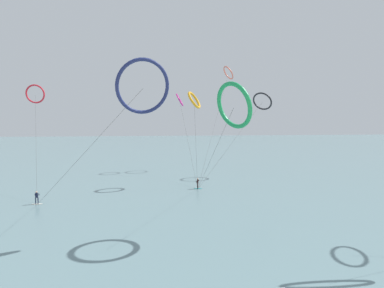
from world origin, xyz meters
TOP-DOWN VIEW (x-y plane):
  - sea_water at (0.00, 108.09)m, footprint 400.00×200.00m
  - surfer_teal at (2.69, 37.26)m, footprint 1.40×0.59m
  - surfer_ivory at (-19.02, 31.38)m, footprint 1.40×0.64m
  - kite_magenta at (1.47, 56.30)m, footprint 2.35×20.77m
  - kite_amber at (2.67, 41.32)m, footprint 3.41×6.05m
  - kite_coral at (12.97, 59.02)m, footprint 11.66×23.72m
  - kite_crimson at (-27.15, 53.38)m, footprint 10.03×22.57m
  - kite_charcoal at (17.18, 48.26)m, footprint 16.80×13.33m
  - kite_emerald at (3.51, 19.50)m, footprint 3.57×20.20m
  - kite_navy at (-4.90, 19.19)m, footprint 16.75×13.79m

SIDE VIEW (x-z plane):
  - sea_water at x=0.00m, z-range 0.00..0.08m
  - surfer_teal at x=2.69m, z-range -0.03..1.67m
  - surfer_ivory at x=-19.02m, z-range -0.03..1.67m
  - kite_emerald at x=3.51m, z-range 4.96..19.38m
  - kite_navy at x=-4.90m, z-range 5.65..21.90m
  - kite_amber at x=2.67m, z-range 6.35..22.14m
  - kite_charcoal at x=17.18m, z-range 6.44..22.84m
  - kite_magenta at x=1.47m, z-range 6.94..23.76m
  - kite_crimson at x=-27.15m, z-range 7.07..24.99m
  - kite_coral at x=12.97m, z-range 10.12..33.56m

